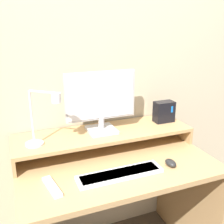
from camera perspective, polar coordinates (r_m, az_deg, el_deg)
name	(u,v)px	position (r m, az deg, el deg)	size (l,w,h in m)	color
wall_back	(93,70)	(1.73, -4.07, 9.18)	(6.00, 0.05, 2.50)	beige
desk	(115,195)	(1.68, 0.65, -17.66)	(1.12, 0.69, 0.78)	tan
monitor_shelf	(104,134)	(1.66, -1.68, -4.83)	(1.12, 0.33, 0.11)	tan
monitor	(101,101)	(1.59, -2.42, 2.48)	(0.44, 0.18, 0.38)	#BCBCC1
desk_lamp	(43,119)	(1.44, -14.82, -1.51)	(0.20, 0.17, 0.32)	silver
router_dock	(164,112)	(1.83, 11.23, 0.06)	(0.13, 0.08, 0.14)	black
keyboard	(120,174)	(1.40, 1.77, -13.32)	(0.46, 0.11, 0.02)	white
mouse	(171,163)	(1.52, 12.64, -10.75)	(0.05, 0.08, 0.03)	black
remote_control	(52,187)	(1.34, -12.94, -15.58)	(0.07, 0.19, 0.02)	white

